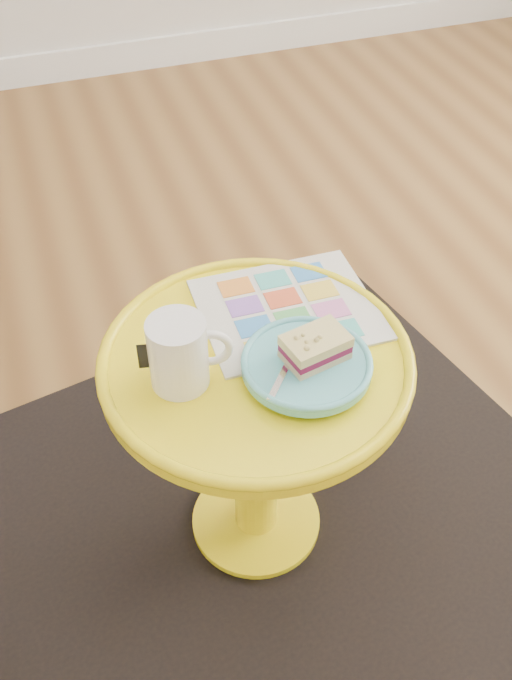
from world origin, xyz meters
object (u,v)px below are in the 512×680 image
object	(u,v)px
newspaper	(288,309)
mug	(180,352)
side_table	(256,413)
plate	(307,365)

from	to	relation	value
newspaper	mug	size ratio (longest dim) A/B	2.29
side_table	plate	bearing A→B (deg)	-43.14
side_table	newspaper	xyz separation A→B (m)	(0.09, 0.09, 0.14)
newspaper	mug	world-z (taller)	mug
side_table	mug	size ratio (longest dim) A/B	3.94
mug	plate	size ratio (longest dim) A/B	0.63
side_table	mug	world-z (taller)	mug
newspaper	plate	xyz separation A→B (m)	(-0.03, -0.15, 0.02)
mug	side_table	bearing A→B (deg)	17.00
newspaper	mug	xyz separation A→B (m)	(-0.21, -0.10, 0.06)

